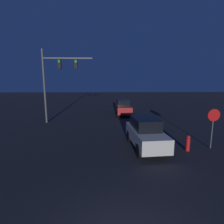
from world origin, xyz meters
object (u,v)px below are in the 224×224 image
at_px(traffic_signal_mast, 55,75).
at_px(stop_sign, 213,121).
at_px(car_near, 146,133).
at_px(car_far, 123,107).
at_px(fire_hydrant, 188,143).

height_order(traffic_signal_mast, stop_sign, traffic_signal_mast).
distance_m(car_near, traffic_signal_mast, 10.49).
relative_size(traffic_signal_mast, stop_sign, 2.87).
bearing_deg(car_near, car_far, -92.46).
height_order(car_near, fire_hydrant, car_near).
relative_size(car_near, stop_sign, 1.73).
relative_size(traffic_signal_mast, fire_hydrant, 7.45).
bearing_deg(traffic_signal_mast, fire_hydrant, -38.11).
distance_m(traffic_signal_mast, fire_hydrant, 12.69).
distance_m(car_far, traffic_signal_mast, 8.48).
relative_size(car_far, fire_hydrant, 4.41).
bearing_deg(car_near, traffic_signal_mast, -48.14).
distance_m(car_near, fire_hydrant, 2.49).
xyz_separation_m(car_near, traffic_signal_mast, (-7.08, 6.84, 3.63)).
bearing_deg(traffic_signal_mast, car_near, -44.04).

